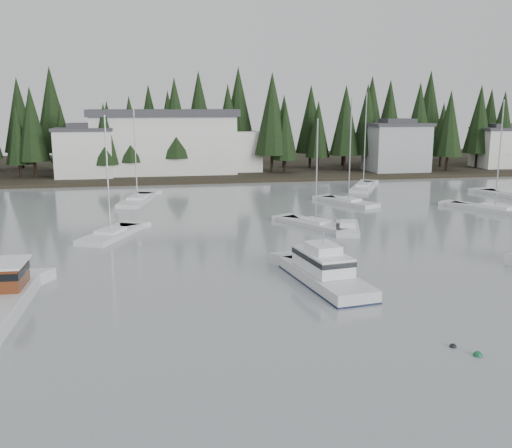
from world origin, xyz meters
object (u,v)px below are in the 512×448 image
(house_east_a, at_px, (396,146))
(sailboat_1, at_px, (363,188))
(house_west, at_px, (85,151))
(house_east_b, at_px, (501,147))
(cabin_cruiser_center, at_px, (324,274))
(sailboat_10, at_px, (111,236))
(harbor_inn, at_px, (176,142))
(sailboat_0, at_px, (137,201))
(sailboat_3, at_px, (495,211))
(sailboat_7, at_px, (315,226))
(sailboat_2, at_px, (348,203))
(runabout_1, at_px, (347,230))

(house_east_a, relative_size, sailboat_1, 0.73)
(house_west, distance_m, house_east_b, 76.01)
(cabin_cruiser_center, xyz_separation_m, sailboat_10, (-15.38, 17.21, -0.57))
(harbor_inn, distance_m, cabin_cruiser_center, 65.09)
(sailboat_0, relative_size, sailboat_10, 1.10)
(harbor_inn, bearing_deg, sailboat_10, -100.12)
(sailboat_3, xyz_separation_m, sailboat_7, (-22.72, -4.22, -0.01))
(house_west, height_order, sailboat_7, sailboat_7)
(sailboat_2, bearing_deg, sailboat_0, 50.96)
(house_east_b, distance_m, harbor_inn, 61.02)
(sailboat_10, bearing_deg, sailboat_3, -58.59)
(house_east_b, height_order, sailboat_10, sailboat_10)
(harbor_inn, xyz_separation_m, sailboat_0, (-6.35, -27.48, -5.72))
(sailboat_1, relative_size, sailboat_2, 1.07)
(house_west, distance_m, cabin_cruiser_center, 65.12)
(harbor_inn, height_order, runabout_1, harbor_inn)
(sailboat_2, distance_m, sailboat_10, 31.02)
(sailboat_1, distance_m, sailboat_10, 43.29)
(house_west, xyz_separation_m, house_east_b, (76.00, 1.00, -0.25))
(sailboat_7, xyz_separation_m, runabout_1, (2.44, -2.68, 0.07))
(cabin_cruiser_center, height_order, sailboat_10, sailboat_10)
(sailboat_0, xyz_separation_m, sailboat_7, (18.01, -18.86, 0.00))
(cabin_cruiser_center, bearing_deg, runabout_1, -33.11)
(runabout_1, bearing_deg, harbor_inn, 34.35)
(house_east_a, relative_size, runabout_1, 1.66)
(house_west, xyz_separation_m, sailboat_3, (49.42, -38.78, -4.59))
(house_east_a, xyz_separation_m, sailboat_2, (-19.40, -29.62, -4.82))
(house_west, xyz_separation_m, cabin_cruiser_center, (21.98, -61.17, -4.02))
(house_west, relative_size, harbor_inn, 0.32)
(cabin_cruiser_center, relative_size, sailboat_1, 0.70)
(house_west, relative_size, sailboat_10, 0.81)
(house_west, distance_m, sailboat_1, 45.38)
(house_east_a, height_order, sailboat_7, sailboat_7)
(sailboat_0, bearing_deg, cabin_cruiser_center, -147.99)
(sailboat_0, bearing_deg, runabout_1, -124.23)
(harbor_inn, distance_m, sailboat_2, 39.60)
(house_east_a, xyz_separation_m, house_east_b, (22.00, 2.00, -0.50))
(sailboat_7, height_order, sailboat_10, sailboat_10)
(sailboat_7, relative_size, sailboat_10, 0.97)
(house_east_b, xyz_separation_m, sailboat_0, (-67.30, -25.14, -4.35))
(house_west, height_order, house_east_a, house_east_a)
(house_east_a, bearing_deg, runabout_1, -119.09)
(runabout_1, bearing_deg, sailboat_3, -52.89)
(sailboat_2, bearing_deg, sailboat_10, 90.47)
(sailboat_0, bearing_deg, harbor_inn, -0.73)
(house_west, xyz_separation_m, sailboat_7, (26.70, -43.00, -4.59))
(house_east_a, bearing_deg, cabin_cruiser_center, -118.02)
(house_east_b, height_order, sailboat_1, sailboat_1)
(house_west, xyz_separation_m, sailboat_1, (41.34, -18.14, -4.58))
(sailboat_0, height_order, sailboat_10, sailboat_0)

